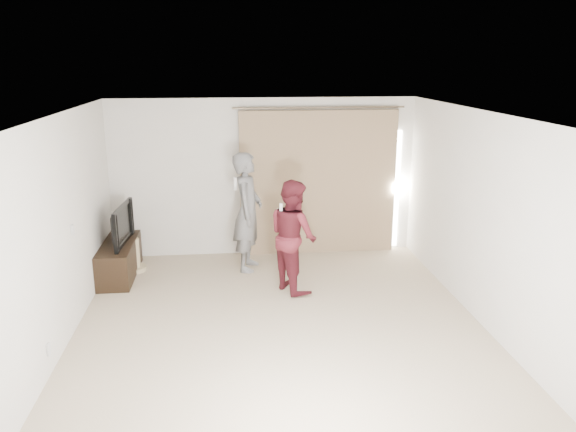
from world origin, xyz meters
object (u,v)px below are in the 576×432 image
object	(u,v)px
tv	(116,224)
tv_console	(120,260)
person_woman	(293,236)
person_man	(248,212)

from	to	relation	value
tv	tv_console	bearing A→B (deg)	0.00
tv_console	tv	bearing A→B (deg)	0.00
tv_console	person_woman	size ratio (longest dim) A/B	0.85
tv_console	person_man	xyz separation A→B (m)	(1.96, 0.11, 0.66)
tv_console	tv	world-z (taller)	tv
person_man	person_woman	size ratio (longest dim) A/B	1.15
tv	person_woman	bearing A→B (deg)	-102.50
tv_console	person_woman	xyz separation A→B (m)	(2.56, -0.77, 0.54)
tv_console	person_woman	distance (m)	2.73
tv	person_woman	world-z (taller)	person_woman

